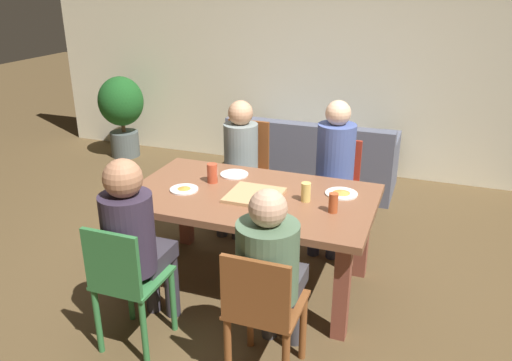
{
  "coord_description": "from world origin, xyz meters",
  "views": [
    {
      "loc": [
        1.19,
        -3.14,
        2.19
      ],
      "look_at": [
        0.0,
        0.1,
        0.8
      ],
      "focal_mm": 35.76,
      "sensor_mm": 36.0,
      "label": 1
    }
  ],
  "objects_px": {
    "chair_2": "(263,312)",
    "plate_0": "(184,189)",
    "person_2": "(271,264)",
    "potted_plant": "(122,109)",
    "dining_table": "(251,207)",
    "plate_2": "(341,193)",
    "pizza_box_0": "(255,195)",
    "drinking_glass_3": "(134,187)",
    "chair_1": "(336,183)",
    "drinking_glass_2": "(306,192)",
    "drinking_glass_1": "(212,173)",
    "drinking_glass_0": "(333,203)",
    "person_1": "(334,163)",
    "plate_1": "(234,174)",
    "person_0": "(135,235)",
    "couch": "(313,161)",
    "chair_3": "(245,168)",
    "chair_0": "(125,281)"
  },
  "relations": [
    {
      "from": "chair_1",
      "to": "person_1",
      "type": "xyz_separation_m",
      "value": [
        0.0,
        -0.14,
        0.23
      ]
    },
    {
      "from": "chair_3",
      "to": "drinking_glass_0",
      "type": "distance_m",
      "value": 1.55
    },
    {
      "from": "person_1",
      "to": "drinking_glass_2",
      "type": "distance_m",
      "value": 0.83
    },
    {
      "from": "dining_table",
      "to": "plate_2",
      "type": "bearing_deg",
      "value": 19.74
    },
    {
      "from": "plate_0",
      "to": "drinking_glass_1",
      "type": "relative_size",
      "value": 1.41
    },
    {
      "from": "chair_1",
      "to": "chair_2",
      "type": "bearing_deg",
      "value": -90.0
    },
    {
      "from": "chair_0",
      "to": "plate_0",
      "type": "xyz_separation_m",
      "value": [
        -0.04,
        0.86,
        0.26
      ]
    },
    {
      "from": "chair_2",
      "to": "drinking_glass_1",
      "type": "relative_size",
      "value": 5.85
    },
    {
      "from": "person_2",
      "to": "drinking_glass_2",
      "type": "height_order",
      "value": "person_2"
    },
    {
      "from": "drinking_glass_0",
      "to": "plate_2",
      "type": "bearing_deg",
      "value": 90.94
    },
    {
      "from": "chair_1",
      "to": "drinking_glass_1",
      "type": "relative_size",
      "value": 5.98
    },
    {
      "from": "person_0",
      "to": "pizza_box_0",
      "type": "bearing_deg",
      "value": 58.49
    },
    {
      "from": "dining_table",
      "to": "drinking_glass_2",
      "type": "xyz_separation_m",
      "value": [
        0.4,
        0.02,
        0.17
      ]
    },
    {
      "from": "chair_1",
      "to": "potted_plant",
      "type": "height_order",
      "value": "potted_plant"
    },
    {
      "from": "plate_0",
      "to": "drinking_glass_0",
      "type": "distance_m",
      "value": 1.1
    },
    {
      "from": "person_0",
      "to": "potted_plant",
      "type": "relative_size",
      "value": 1.2
    },
    {
      "from": "potted_plant",
      "to": "drinking_glass_1",
      "type": "bearing_deg",
      "value": -43.15
    },
    {
      "from": "plate_1",
      "to": "plate_2",
      "type": "xyz_separation_m",
      "value": [
        0.87,
        -0.09,
        0.0
      ]
    },
    {
      "from": "dining_table",
      "to": "plate_1",
      "type": "xyz_separation_m",
      "value": [
        -0.26,
        0.31,
        0.11
      ]
    },
    {
      "from": "chair_0",
      "to": "plate_2",
      "type": "height_order",
      "value": "chair_0"
    },
    {
      "from": "pizza_box_0",
      "to": "drinking_glass_0",
      "type": "distance_m",
      "value": 0.58
    },
    {
      "from": "pizza_box_0",
      "to": "drinking_glass_1",
      "type": "relative_size",
      "value": 2.5
    },
    {
      "from": "chair_2",
      "to": "plate_2",
      "type": "relative_size",
      "value": 3.72
    },
    {
      "from": "drinking_glass_1",
      "to": "plate_0",
      "type": "bearing_deg",
      "value": -121.6
    },
    {
      "from": "dining_table",
      "to": "plate_2",
      "type": "xyz_separation_m",
      "value": [
        0.61,
        0.22,
        0.11
      ]
    },
    {
      "from": "plate_1",
      "to": "drinking_glass_2",
      "type": "xyz_separation_m",
      "value": [
        0.66,
        -0.29,
        0.06
      ]
    },
    {
      "from": "person_0",
      "to": "plate_1",
      "type": "bearing_deg",
      "value": 80.71
    },
    {
      "from": "dining_table",
      "to": "drinking_glass_2",
      "type": "distance_m",
      "value": 0.43
    },
    {
      "from": "dining_table",
      "to": "person_0",
      "type": "height_order",
      "value": "person_0"
    },
    {
      "from": "pizza_box_0",
      "to": "couch",
      "type": "bearing_deg",
      "value": 92.61
    },
    {
      "from": "chair_0",
      "to": "plate_2",
      "type": "xyz_separation_m",
      "value": [
        1.05,
        1.18,
        0.26
      ]
    },
    {
      "from": "chair_3",
      "to": "plate_1",
      "type": "bearing_deg",
      "value": -75.11
    },
    {
      "from": "chair_2",
      "to": "plate_0",
      "type": "xyz_separation_m",
      "value": [
        -0.91,
        0.83,
        0.27
      ]
    },
    {
      "from": "person_2",
      "to": "potted_plant",
      "type": "distance_m",
      "value": 4.27
    },
    {
      "from": "drinking_glass_1",
      "to": "potted_plant",
      "type": "distance_m",
      "value": 3.08
    },
    {
      "from": "chair_2",
      "to": "drinking_glass_3",
      "type": "bearing_deg",
      "value": 151.98
    },
    {
      "from": "chair_2",
      "to": "drinking_glass_3",
      "type": "relative_size",
      "value": 7.01
    },
    {
      "from": "chair_3",
      "to": "chair_1",
      "type": "bearing_deg",
      "value": -1.33
    },
    {
      "from": "plate_0",
      "to": "pizza_box_0",
      "type": "bearing_deg",
      "value": 7.13
    },
    {
      "from": "drinking_glass_0",
      "to": "couch",
      "type": "height_order",
      "value": "drinking_glass_0"
    },
    {
      "from": "plate_0",
      "to": "person_2",
      "type": "bearing_deg",
      "value": -37.69
    },
    {
      "from": "chair_1",
      "to": "drinking_glass_2",
      "type": "distance_m",
      "value": 1.01
    },
    {
      "from": "person_1",
      "to": "potted_plant",
      "type": "bearing_deg",
      "value": 155.58
    },
    {
      "from": "pizza_box_0",
      "to": "drinking_glass_3",
      "type": "distance_m",
      "value": 0.86
    },
    {
      "from": "pizza_box_0",
      "to": "drinking_glass_3",
      "type": "relative_size",
      "value": 3.0
    },
    {
      "from": "drinking_glass_3",
      "to": "potted_plant",
      "type": "xyz_separation_m",
      "value": [
        -1.82,
        2.51,
        -0.17
      ]
    },
    {
      "from": "chair_3",
      "to": "drinking_glass_0",
      "type": "bearing_deg",
      "value": -46.02
    },
    {
      "from": "person_1",
      "to": "potted_plant",
      "type": "height_order",
      "value": "person_1"
    },
    {
      "from": "chair_1",
      "to": "plate_1",
      "type": "relative_size",
      "value": 3.99
    },
    {
      "from": "person_1",
      "to": "drinking_glass_2",
      "type": "xyz_separation_m",
      "value": [
        -0.02,
        -0.83,
        0.07
      ]
    }
  ]
}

